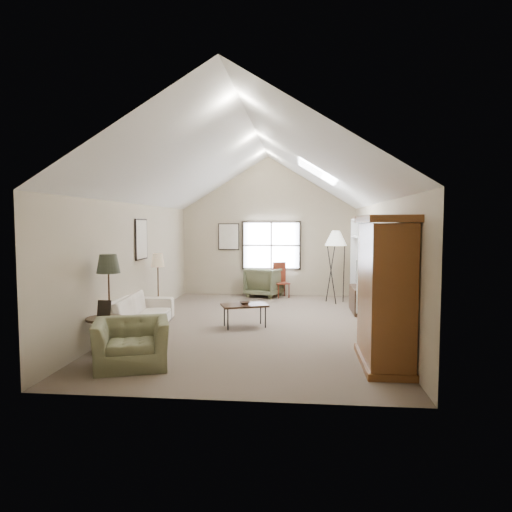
# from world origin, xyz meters

# --- Properties ---
(room_shell) EXTENTS (5.01, 8.01, 4.00)m
(room_shell) POSITION_xyz_m (0.00, 0.00, 3.21)
(room_shell) COLOR brown
(room_shell) RESTS_ON ground
(window) EXTENTS (1.72, 0.08, 1.42)m
(window) POSITION_xyz_m (0.10, 3.96, 1.45)
(window) COLOR black
(window) RESTS_ON room_shell
(skylight) EXTENTS (0.80, 1.20, 0.52)m
(skylight) POSITION_xyz_m (1.30, 0.90, 3.22)
(skylight) COLOR white
(skylight) RESTS_ON room_shell
(wall_art) EXTENTS (1.97, 3.71, 0.88)m
(wall_art) POSITION_xyz_m (-1.88, 1.94, 1.73)
(wall_art) COLOR black
(wall_art) RESTS_ON room_shell
(armoire) EXTENTS (0.60, 1.50, 2.20)m
(armoire) POSITION_xyz_m (2.18, -2.40, 1.10)
(armoire) COLOR brown
(armoire) RESTS_ON ground
(tv_alcove) EXTENTS (0.32, 1.30, 2.10)m
(tv_alcove) POSITION_xyz_m (2.34, 1.60, 1.15)
(tv_alcove) COLOR white
(tv_alcove) RESTS_ON ground
(media_console) EXTENTS (0.34, 1.18, 0.60)m
(media_console) POSITION_xyz_m (2.32, 1.60, 0.30)
(media_console) COLOR #382316
(media_console) RESTS_ON ground
(tv_panel) EXTENTS (0.05, 0.90, 0.55)m
(tv_panel) POSITION_xyz_m (2.32, 1.60, 0.92)
(tv_panel) COLOR black
(tv_panel) RESTS_ON media_console
(sofa) EXTENTS (1.09, 2.39, 0.68)m
(sofa) POSITION_xyz_m (-2.20, -0.63, 0.34)
(sofa) COLOR white
(sofa) RESTS_ON ground
(armchair_near) EXTENTS (1.30, 1.21, 0.69)m
(armchair_near) POSITION_xyz_m (-1.52, -2.84, 0.34)
(armchair_near) COLOR #70704E
(armchair_near) RESTS_ON ground
(armchair_far) EXTENTS (1.17, 1.18, 0.84)m
(armchair_far) POSITION_xyz_m (-0.08, 3.70, 0.42)
(armchair_far) COLOR #575E42
(armchair_far) RESTS_ON ground
(coffee_table) EXTENTS (1.03, 0.79, 0.46)m
(coffee_table) POSITION_xyz_m (-0.17, -0.18, 0.23)
(coffee_table) COLOR #372616
(coffee_table) RESTS_ON ground
(bowl) EXTENTS (0.28, 0.28, 0.05)m
(bowl) POSITION_xyz_m (-0.17, -0.18, 0.49)
(bowl) COLOR #342415
(bowl) RESTS_ON coffee_table
(side_table) EXTENTS (0.63, 0.63, 0.58)m
(side_table) POSITION_xyz_m (-2.20, -2.23, 0.29)
(side_table) COLOR #372616
(side_table) RESTS_ON ground
(side_chair) EXTENTS (0.51, 0.51, 0.98)m
(side_chair) POSITION_xyz_m (0.42, 3.59, 0.49)
(side_chair) COLOR maroon
(side_chair) RESTS_ON ground
(tripod_lamp) EXTENTS (0.75, 0.75, 1.93)m
(tripod_lamp) POSITION_xyz_m (1.85, 2.79, 0.97)
(tripod_lamp) COLOR white
(tripod_lamp) RESTS_ON ground
(dark_lamp) EXTENTS (0.42, 0.42, 1.62)m
(dark_lamp) POSITION_xyz_m (-2.20, -2.03, 0.81)
(dark_lamp) COLOR #272A1E
(dark_lamp) RESTS_ON ground
(tan_lamp) EXTENTS (0.31, 0.31, 1.46)m
(tan_lamp) POSITION_xyz_m (-2.20, 0.57, 0.73)
(tan_lamp) COLOR tan
(tan_lamp) RESTS_ON ground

